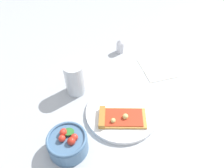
{
  "coord_description": "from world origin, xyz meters",
  "views": [
    {
      "loc": [
        -0.45,
        0.21,
        0.62
      ],
      "look_at": [
        0.09,
        -0.03,
        0.03
      ],
      "focal_mm": 35.53,
      "sensor_mm": 36.0,
      "label": 1
    }
  ],
  "objects": [
    {
      "name": "plate",
      "position": [
        -0.03,
        -0.01,
        0.01
      ],
      "size": [
        0.25,
        0.25,
        0.01
      ],
      "primitive_type": "cylinder",
      "color": "white",
      "rests_on": "ground_plane"
    },
    {
      "name": "pepper_shaker",
      "position": [
        0.3,
        -0.16,
        0.03
      ],
      "size": [
        0.03,
        0.03,
        0.06
      ],
      "color": "silver",
      "rests_on": "ground_plane"
    },
    {
      "name": "paper_napkin",
      "position": [
        0.13,
        -0.26,
        0.0
      ],
      "size": [
        0.17,
        0.15,
        0.0
      ],
      "primitive_type": "cube",
      "rotation": [
        0.0,
        0.0,
        -0.14
      ],
      "color": "silver",
      "rests_on": "ground_plane"
    },
    {
      "name": "soda_glass",
      "position": [
        0.14,
        0.1,
        0.06
      ],
      "size": [
        0.07,
        0.07,
        0.12
      ],
      "color": "silver",
      "rests_on": "ground_plane"
    },
    {
      "name": "salad_bowl",
      "position": [
        -0.09,
        0.19,
        0.03
      ],
      "size": [
        0.12,
        0.12,
        0.08
      ],
      "color": "#4C7299",
      "rests_on": "ground_plane"
    },
    {
      "name": "ground_plane",
      "position": [
        0.0,
        0.0,
        0.0
      ],
      "size": [
        2.4,
        2.4,
        0.0
      ],
      "primitive_type": "plane",
      "color": "#B2B7BC",
      "rests_on": "ground"
    },
    {
      "name": "pizza_slice_main",
      "position": [
        -0.06,
        0.01,
        0.02
      ],
      "size": [
        0.14,
        0.18,
        0.03
      ],
      "color": "gold",
      "rests_on": "plate"
    }
  ]
}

